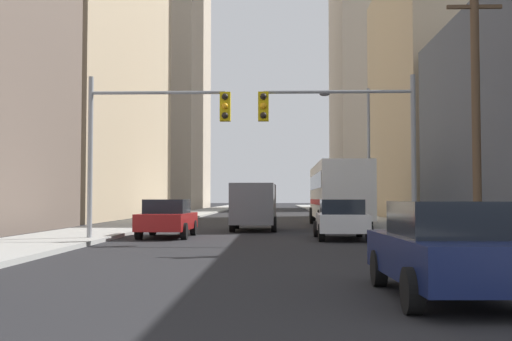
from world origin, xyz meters
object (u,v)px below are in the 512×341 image
sedan_red (168,218)px  traffic_signal_near_left (152,128)px  traffic_signal_near_right (344,127)px  cargo_van_grey (254,204)px  sedan_navy (449,249)px  city_bus (338,192)px  sedan_white (341,219)px

sedan_red → traffic_signal_near_left: size_ratio=0.71×
sedan_red → traffic_signal_near_right: traffic_signal_near_right is taller
cargo_van_grey → traffic_signal_near_right: traffic_signal_near_right is taller
sedan_navy → traffic_signal_near_left: bearing=119.9°
city_bus → sedan_white: size_ratio=2.71×
cargo_van_grey → sedan_red: size_ratio=1.24×
sedan_red → traffic_signal_near_left: 4.17m
cargo_van_grey → sedan_white: cargo_van_grey is taller
cargo_van_grey → sedan_white: 7.37m
sedan_navy → sedan_red: 16.51m
cargo_van_grey → sedan_navy: size_ratio=1.24×
city_bus → cargo_van_grey: (-4.48, -4.01, -0.64)m
sedan_navy → traffic_signal_near_right: 12.90m
traffic_signal_near_left → traffic_signal_near_right: same height
cargo_van_grey → traffic_signal_near_left: bearing=-113.0°
traffic_signal_near_left → traffic_signal_near_right: (6.92, 0.00, 0.02)m
sedan_white → traffic_signal_near_left: 7.91m
sedan_white → traffic_signal_near_right: (-0.07, -1.63, 3.36)m
sedan_red → cargo_van_grey: bearing=59.4°
sedan_red → traffic_signal_near_left: (-0.14, -2.50, 3.34)m
sedan_red → traffic_signal_near_right: size_ratio=0.71×
city_bus → cargo_van_grey: size_ratio=2.19×
city_bus → cargo_van_grey: 6.05m
sedan_white → city_bus: bearing=84.9°
traffic_signal_near_right → traffic_signal_near_left: bearing=-180.0°
sedan_navy → traffic_signal_near_right: (-0.23, 12.45, 3.36)m
city_bus → sedan_navy: bearing=-91.8°
sedan_navy → sedan_red: size_ratio=1.00×
sedan_navy → cargo_van_grey: bearing=100.3°
sedan_navy → sedan_red: same height
sedan_red → sedan_white: bearing=-7.2°
traffic_signal_near_left → city_bus: bearing=56.8°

